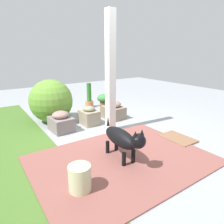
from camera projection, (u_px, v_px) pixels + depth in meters
ground_plane at (111, 134)px, 3.74m from camera, size 12.00×12.00×0.00m
brick_path at (122, 159)px, 2.85m from camera, size 1.80×2.40×0.02m
porch_pillar at (110, 74)px, 3.61m from camera, size 0.14×0.14×2.15m
stone_planter_nearest at (113, 110)px, 4.57m from camera, size 0.50×0.41×0.41m
stone_planter_near at (89, 116)px, 4.20m from camera, size 0.41×0.34×0.39m
stone_planter_mid at (61, 122)px, 3.85m from camera, size 0.49×0.40×0.39m
round_shrub at (51, 101)px, 4.30m from camera, size 0.91×0.91×0.91m
terracotta_pot_broad at (104, 101)px, 5.04m from camera, size 0.35×0.35×0.45m
terracotta_pot_tall at (89, 98)px, 5.47m from camera, size 0.22×0.22×0.66m
dog at (122, 139)px, 2.76m from camera, size 0.83×0.24×0.57m
ceramic_urn at (80, 179)px, 2.18m from camera, size 0.25×0.25×0.31m
doormat at (178, 138)px, 3.52m from camera, size 0.57×0.39×0.03m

